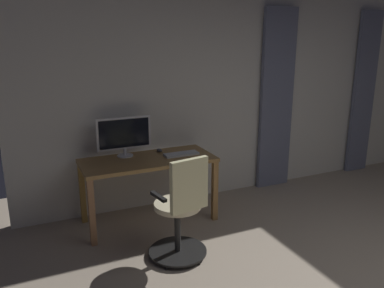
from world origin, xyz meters
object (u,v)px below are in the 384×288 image
(computer_keyboard, at_px, (181,154))
(computer_mouse, at_px, (159,150))
(office_chair, at_px, (181,212))
(desk, at_px, (148,167))
(computer_monitor, at_px, (124,134))

(computer_keyboard, relative_size, computer_mouse, 3.95)
(office_chair, bearing_deg, desk, 81.44)
(computer_monitor, height_order, computer_mouse, computer_monitor)
(computer_monitor, bearing_deg, office_chair, 101.74)
(desk, height_order, computer_keyboard, computer_keyboard)
(desk, distance_m, computer_keyboard, 0.41)
(desk, relative_size, office_chair, 1.43)
(office_chair, height_order, computer_keyboard, office_chair)
(desk, bearing_deg, computer_mouse, -135.94)
(office_chair, height_order, computer_monitor, computer_monitor)
(desk, height_order, computer_monitor, computer_monitor)
(desk, bearing_deg, computer_keyboard, 176.12)
(computer_keyboard, bearing_deg, office_chair, 66.72)
(computer_monitor, xyz_separation_m, computer_keyboard, (-0.59, 0.23, -0.24))
(computer_keyboard, distance_m, computer_mouse, 0.29)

